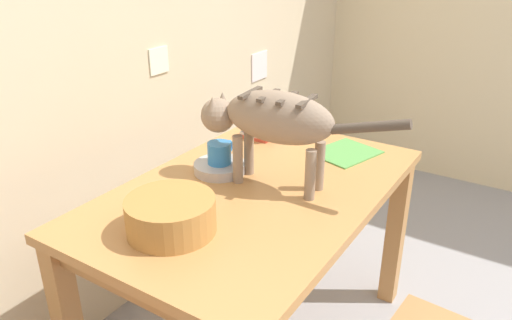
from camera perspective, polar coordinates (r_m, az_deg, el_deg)
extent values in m
cube|color=beige|center=(1.96, -19.57, 14.90)|extent=(4.90, 0.10, 2.50)
cube|color=white|center=(2.82, 0.40, 10.84)|extent=(0.16, 0.01, 0.16)
cube|color=white|center=(2.17, -11.21, 11.25)|extent=(0.11, 0.01, 0.11)
cube|color=#BB8147|center=(1.73, 0.00, -3.55)|extent=(1.26, 0.81, 0.03)
cube|color=#AC7741|center=(1.76, 0.00, -5.07)|extent=(1.18, 0.73, 0.07)
cube|color=#BB8147|center=(2.26, 15.88, -8.16)|extent=(0.07, 0.07, 0.69)
cube|color=#BB8147|center=(2.51, 0.35, -3.79)|extent=(0.07, 0.07, 0.69)
ellipsoid|color=gray|center=(1.64, 2.67, 4.96)|extent=(0.18, 0.40, 0.18)
cube|color=#4F4235|center=(1.58, 5.94, 6.81)|extent=(0.14, 0.03, 0.01)
cube|color=#4F4235|center=(1.60, 3.67, 7.16)|extent=(0.14, 0.03, 0.01)
cube|color=#4F4235|center=(1.63, 1.47, 7.50)|extent=(0.14, 0.03, 0.01)
cube|color=#4F4235|center=(1.66, -0.66, 7.81)|extent=(0.14, 0.03, 0.01)
cylinder|color=gray|center=(1.72, -2.13, 0.08)|extent=(0.04, 0.04, 0.18)
cylinder|color=gray|center=(1.79, -0.83, 1.02)|extent=(0.04, 0.04, 0.18)
cylinder|color=gray|center=(1.61, 6.32, -1.74)|extent=(0.04, 0.04, 0.18)
cylinder|color=gray|center=(1.68, 7.36, -0.67)|extent=(0.04, 0.04, 0.18)
sphere|color=gray|center=(1.75, -4.43, 5.19)|extent=(0.12, 0.12, 0.12)
cone|color=gray|center=(1.71, -5.08, 6.53)|extent=(0.04, 0.04, 0.05)
cone|color=gray|center=(1.76, -3.90, 7.12)|extent=(0.04, 0.04, 0.05)
cylinder|color=#4F4235|center=(1.53, 13.09, 3.75)|extent=(0.05, 0.25, 0.09)
cylinder|color=#B5ADA9|center=(1.83, -4.23, -0.87)|extent=(0.19, 0.19, 0.04)
cylinder|color=#2F7EC8|center=(1.80, -4.28, 0.81)|extent=(0.09, 0.09, 0.08)
torus|color=#2F7EC8|center=(1.84, -3.25, 1.50)|extent=(0.06, 0.01, 0.06)
cube|color=#58A24C|center=(2.02, 10.35, 0.86)|extent=(0.30, 0.27, 0.01)
cube|color=#D24632|center=(2.18, 0.78, 3.12)|extent=(0.17, 0.13, 0.02)
cube|color=silver|center=(2.18, 0.77, 3.47)|extent=(0.17, 0.14, 0.01)
cube|color=#944A9B|center=(2.17, 1.09, 3.79)|extent=(0.18, 0.15, 0.01)
cube|color=#3E86BD|center=(2.16, 0.84, 4.12)|extent=(0.17, 0.14, 0.02)
cylinder|color=#B47B3B|center=(1.46, -9.85, -6.34)|extent=(0.27, 0.27, 0.11)
cylinder|color=#51371A|center=(1.46, -9.87, -6.15)|extent=(0.22, 0.22, 0.09)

